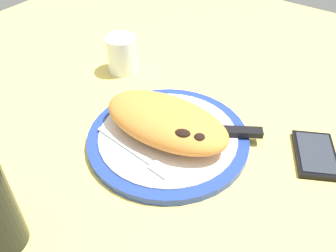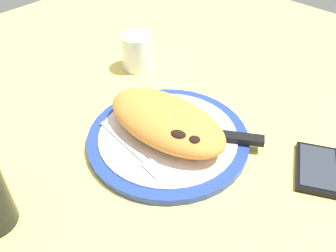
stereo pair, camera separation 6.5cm
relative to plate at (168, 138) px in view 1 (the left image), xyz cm
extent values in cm
cube|color=#EACC60|center=(0.00, 0.00, -2.32)|extent=(150.00, 150.00, 3.00)
cylinder|color=#233D99|center=(0.00, 0.00, -0.12)|extent=(29.35, 29.35, 1.42)
cylinder|color=white|center=(0.00, 0.00, 0.74)|extent=(25.17, 25.17, 0.30)
ellipsoid|color=orange|center=(-0.51, -0.34, 3.83)|extent=(24.61, 13.88, 5.88)
ellipsoid|color=black|center=(4.89, -2.74, 5.81)|extent=(3.28, 2.76, 0.98)
ellipsoid|color=black|center=(7.32, -1.68, 5.61)|extent=(2.38, 2.21, 0.75)
cube|color=silver|center=(-4.45, -6.89, 1.09)|extent=(13.29, 2.31, 0.40)
cube|color=silver|center=(4.14, -7.81, 1.09)|extent=(4.21, 2.62, 0.40)
cube|color=silver|center=(-0.41, 0.64, 1.09)|extent=(11.12, 7.88, 0.40)
cube|color=black|center=(9.31, 6.84, 1.49)|extent=(10.26, 7.54, 1.20)
cube|color=black|center=(23.22, 11.86, -0.32)|extent=(11.17, 12.99, 1.00)
cube|color=#2D333D|center=(23.22, 11.86, 0.26)|extent=(9.65, 11.33, 0.16)
cylinder|color=silver|center=(-22.86, 13.78, 3.30)|extent=(6.96, 6.96, 8.26)
cylinder|color=silver|center=(-22.86, 13.78, 2.04)|extent=(6.40, 6.40, 5.32)
camera|label=1|loc=(28.60, -39.72, 45.10)|focal=39.04mm
camera|label=2|loc=(33.58, -35.61, 45.10)|focal=39.04mm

